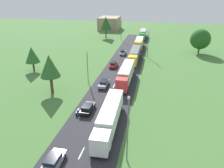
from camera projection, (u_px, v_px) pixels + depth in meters
The scene contains 22 objects.
road at pixel (107, 101), 43.77m from camera, with size 10.00×140.00×0.06m, color #2B2B30.
lane_marking_centre at pixel (102, 111), 40.24m from camera, with size 0.16×120.42×0.01m.
truck_lead at pixel (109, 117), 34.64m from camera, with size 2.86×14.68×3.50m.
truck_second at pixel (126, 74), 51.76m from camera, with size 2.50×13.93×3.69m.
truck_third at pixel (135, 55), 67.18m from camera, with size 2.55×14.25×3.43m.
truck_fourth at pixel (139, 43), 81.55m from camera, with size 2.59×12.52×3.58m.
truck_fifth at pixel (143, 34), 98.33m from camera, with size 2.52×12.47×3.59m.
car_lead at pixel (53, 161), 27.50m from camera, with size 1.87×4.14×1.47m.
car_second at pixel (88, 108), 39.71m from camera, with size 1.92×4.33×1.39m.
car_third at pixel (104, 83), 50.14m from camera, with size 1.77×4.52×1.36m.
car_fourth at pixel (114, 64), 62.48m from camera, with size 1.91×4.12×1.52m.
car_fifth at pixel (123, 52), 74.45m from camera, with size 1.84×4.10×1.54m.
motorcycle_courier at pixel (78, 112), 39.02m from camera, with size 0.28×1.94×0.91m.
lamppost_lead at pixel (128, 127), 26.75m from camera, with size 0.36×0.36×9.22m.
lamppost_second at pixel (87, 65), 51.45m from camera, with size 0.36×0.36×7.44m.
lamppost_third at pixel (148, 42), 70.29m from camera, with size 0.36×0.36×8.60m.
lamppost_fourth at pixel (121, 29), 93.65m from camera, with size 0.36×0.36×8.47m.
tree_oak at pixel (32, 55), 58.31m from camera, with size 3.77×3.77×6.57m.
tree_birch at pixel (200, 39), 74.60m from camera, with size 6.69×6.69×8.17m.
tree_maple at pixel (50, 66), 45.37m from camera, with size 4.19×4.19×8.22m.
tree_pine at pixel (106, 23), 97.54m from camera, with size 5.15×5.15×9.42m.
distant_building at pixel (109, 23), 120.84m from camera, with size 10.40×13.43×6.43m, color #9E846B.
Camera 1 is at (8.73, -13.42, 20.39)m, focal length 35.71 mm.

